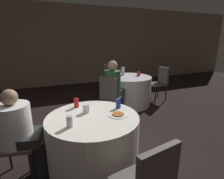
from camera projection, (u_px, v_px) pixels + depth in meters
The scene contains 17 objects.
ground_plane at pixel (94, 168), 2.26m from camera, with size 16.00×16.00×0.00m, color black.
wall_back at pixel (55, 46), 6.06m from camera, with size 16.00×0.06×2.80m.
table_near at pixel (94, 143), 2.18m from camera, with size 1.11×1.11×0.72m.
table_far at pixel (129, 91), 4.43m from camera, with size 1.10×1.10×0.72m.
chair_near_west at pixel (7, 137), 1.96m from camera, with size 0.47×0.47×0.90m.
chair_far_north at pixel (111, 77), 5.19m from camera, with size 0.45×0.45×0.90m.
chair_far_southwest at pixel (110, 93), 3.57m from camera, with size 0.56×0.56×0.90m.
chair_far_east at pixel (160, 80), 4.74m from camera, with size 0.41×0.41×0.90m.
person_green_jacket at pixel (114, 88), 3.68m from camera, with size 0.48×0.46×1.21m.
person_white_shirt at pixel (22, 133), 1.98m from camera, with size 0.53×0.42×1.10m.
pizza_plate_near at pixel (118, 114), 2.12m from camera, with size 0.25×0.25×0.02m.
soda_can_blue at pixel (118, 104), 2.32m from camera, with size 0.07×0.07×0.12m.
soda_can_red at pixel (76, 103), 2.35m from camera, with size 0.07×0.07×0.12m.
soda_can_silver at pixel (69, 121), 1.81m from camera, with size 0.07×0.07×0.12m.
cup_near at pixel (86, 108), 2.18m from camera, with size 0.08×0.08×0.10m.
bottle_far at pixel (123, 71), 4.52m from camera, with size 0.09×0.09×0.20m.
cup_far at pixel (139, 74), 4.44m from camera, with size 0.08×0.08×0.10m.
Camera 1 is at (-0.48, -1.85, 1.60)m, focal length 28.00 mm.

